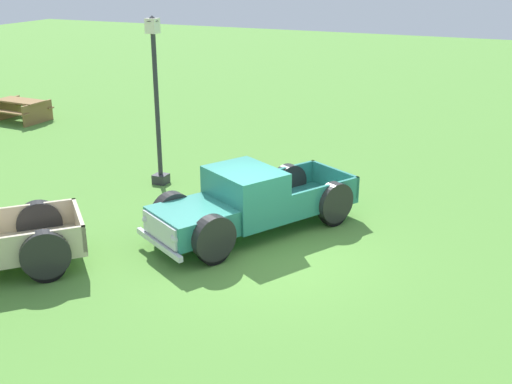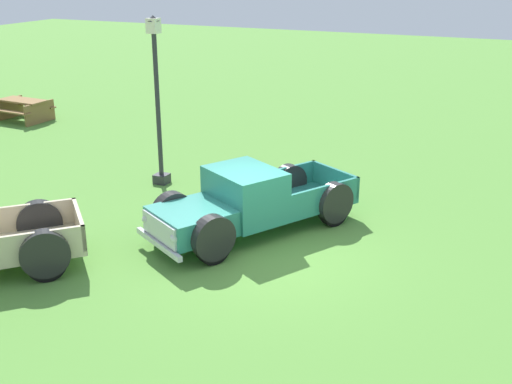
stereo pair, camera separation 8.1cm
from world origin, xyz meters
name	(u,v)px [view 1 (the left image)]	position (x,y,z in m)	size (l,w,h in m)	color
ground_plane	(263,250)	(0.00, 0.00, 0.00)	(80.00, 80.00, 0.00)	#548C38
pickup_truck_foreground	(243,204)	(0.58, 0.72, 0.70)	(4.98, 3.83, 1.46)	#2D8475
lamp_post_far	(157,99)	(2.71, 4.11, 2.27)	(0.36, 0.36, 4.34)	#2D2D33
picnic_table	(21,108)	(6.58, 12.45, 0.49)	(1.58, 1.88, 0.78)	olive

